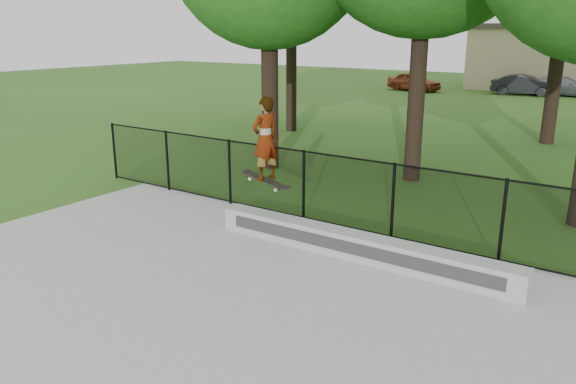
{
  "coord_description": "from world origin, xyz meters",
  "views": [
    {
      "loc": [
        4.09,
        -3.51,
        3.92
      ],
      "look_at": [
        -1.22,
        4.2,
        1.2
      ],
      "focal_mm": 35.0,
      "sensor_mm": 36.0,
      "label": 1
    }
  ],
  "objects_px": {
    "car_a": "(414,81)",
    "car_c": "(563,86)",
    "skater_airborne": "(265,141)",
    "car_b": "(524,85)",
    "grind_ledge": "(357,246)"
  },
  "relations": [
    {
      "from": "skater_airborne",
      "to": "car_c",
      "type": "bearing_deg",
      "value": 89.43
    },
    {
      "from": "car_b",
      "to": "car_c",
      "type": "distance_m",
      "value": 2.34
    },
    {
      "from": "car_a",
      "to": "grind_ledge",
      "type": "bearing_deg",
      "value": -148.39
    },
    {
      "from": "car_a",
      "to": "car_b",
      "type": "xyz_separation_m",
      "value": [
        6.55,
        1.4,
        0.01
      ]
    },
    {
      "from": "car_c",
      "to": "skater_airborne",
      "type": "distance_m",
      "value": 30.03
    },
    {
      "from": "car_b",
      "to": "skater_airborne",
      "type": "relative_size",
      "value": 1.99
    },
    {
      "from": "car_a",
      "to": "car_c",
      "type": "bearing_deg",
      "value": -62.72
    },
    {
      "from": "car_b",
      "to": "car_a",
      "type": "bearing_deg",
      "value": 95.31
    },
    {
      "from": "skater_airborne",
      "to": "grind_ledge",
      "type": "bearing_deg",
      "value": 1.66
    },
    {
      "from": "car_a",
      "to": "car_b",
      "type": "relative_size",
      "value": 1.04
    },
    {
      "from": "grind_ledge",
      "to": "car_c",
      "type": "bearing_deg",
      "value": 93.13
    },
    {
      "from": "car_a",
      "to": "car_c",
      "type": "distance_m",
      "value": 8.97
    },
    {
      "from": "grind_ledge",
      "to": "car_a",
      "type": "relative_size",
      "value": 1.6
    },
    {
      "from": "car_a",
      "to": "skater_airborne",
      "type": "xyz_separation_m",
      "value": [
        8.32,
        -27.5,
        1.33
      ]
    },
    {
      "from": "car_a",
      "to": "skater_airborne",
      "type": "height_order",
      "value": "skater_airborne"
    }
  ]
}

